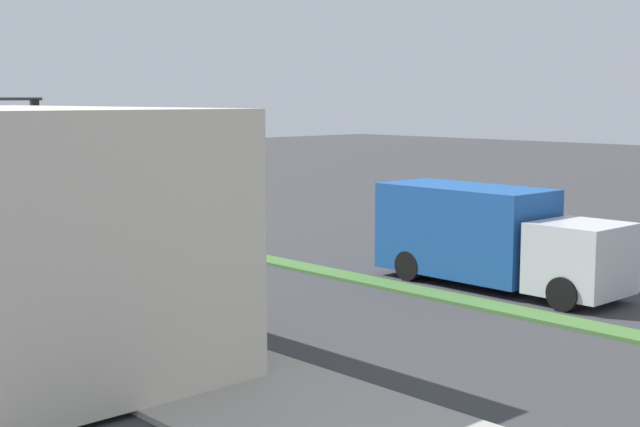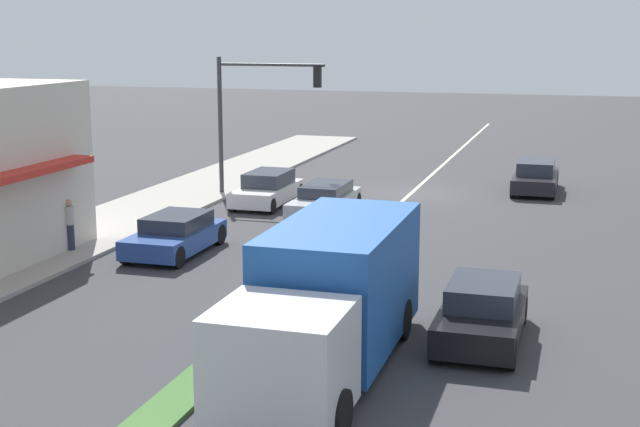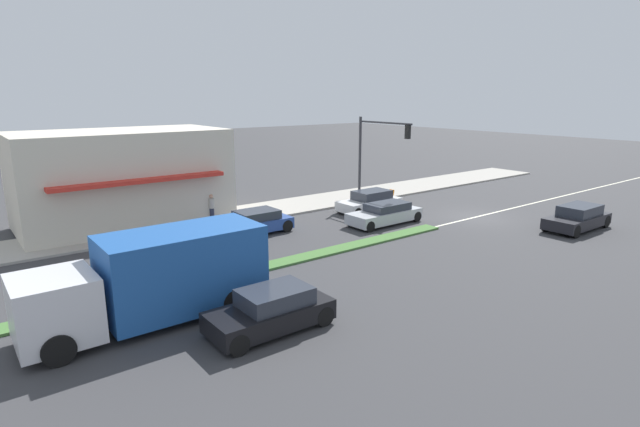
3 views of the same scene
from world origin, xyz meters
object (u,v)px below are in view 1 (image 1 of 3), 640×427
at_px(suv_black, 478,244).
at_px(van_white, 14,231).
at_px(coupe_blue, 132,261).
at_px(sedan_dark, 158,197).
at_px(delivery_truck, 490,237).
at_px(sedan_silver, 102,228).
at_px(pedestrian, 49,267).

height_order(suv_black, van_white, suv_black).
bearing_deg(coupe_blue, sedan_dark, -125.01).
height_order(delivery_truck, sedan_silver, delivery_truck).
distance_m(sedan_dark, sedan_silver, 10.35).
bearing_deg(coupe_blue, van_white, -90.00).
relative_size(sedan_dark, suv_black, 1.10).
relative_size(van_white, sedan_silver, 0.93).
bearing_deg(van_white, coupe_blue, 90.00).
relative_size(coupe_blue, van_white, 0.95).
height_order(pedestrian, delivery_truck, delivery_truck).
bearing_deg(sedan_dark, suv_black, 90.00).
bearing_deg(sedan_silver, pedestrian, 52.85).
bearing_deg(delivery_truck, suv_black, -138.04).
relative_size(sedan_dark, sedan_silver, 0.96).
bearing_deg(van_white, pedestrian, 71.47).
relative_size(delivery_truck, suv_black, 1.92).
bearing_deg(sedan_dark, coupe_blue, 54.99).
xyz_separation_m(pedestrian, delivery_truck, (-10.30, 6.81, 0.51)).
distance_m(sedan_dark, van_white, 11.65).
height_order(sedan_dark, suv_black, suv_black).
distance_m(pedestrian, sedan_dark, 20.08).
height_order(delivery_truck, suv_black, delivery_truck).
distance_m(delivery_truck, suv_black, 3.86).
xyz_separation_m(suv_black, sedan_silver, (7.20, -12.08, -0.06)).
distance_m(delivery_truck, sedan_silver, 15.27).
xyz_separation_m(coupe_blue, suv_black, (-10.00, 5.24, 0.05)).
distance_m(pedestrian, sedan_silver, 9.77).
distance_m(pedestrian, van_white, 9.75).
xyz_separation_m(delivery_truck, sedan_dark, (-2.80, -22.03, -0.83)).
xyz_separation_m(coupe_blue, van_white, (0.00, -8.29, 0.03)).
height_order(pedestrian, coupe_blue, pedestrian).
bearing_deg(van_white, suv_black, 126.46).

